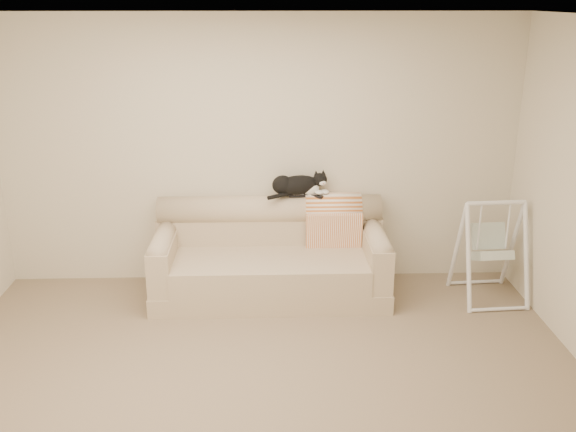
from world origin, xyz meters
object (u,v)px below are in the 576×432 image
object	(u,v)px
tuxedo_cat	(298,185)
remote_a	(298,195)
sofa	(270,259)
baby_swing	(491,250)
remote_b	(315,196)

from	to	relation	value
tuxedo_cat	remote_a	bearing A→B (deg)	-42.69
remote_a	tuxedo_cat	distance (m)	0.10
sofa	baby_swing	world-z (taller)	baby_swing
baby_swing	sofa	bearing A→B (deg)	175.12
sofa	remote_b	bearing A→B (deg)	26.24
remote_a	remote_b	bearing A→B (deg)	-5.91
sofa	tuxedo_cat	world-z (taller)	tuxedo_cat
sofa	remote_a	distance (m)	0.67
sofa	baby_swing	xyz separation A→B (m)	(2.06, -0.18, 0.13)
tuxedo_cat	remote_b	bearing A→B (deg)	-7.66
sofa	tuxedo_cat	size ratio (longest dim) A/B	3.62
remote_a	baby_swing	bearing A→B (deg)	-12.84
sofa	remote_b	world-z (taller)	remote_b
remote_a	tuxedo_cat	size ratio (longest dim) A/B	0.30
remote_a	tuxedo_cat	world-z (taller)	tuxedo_cat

